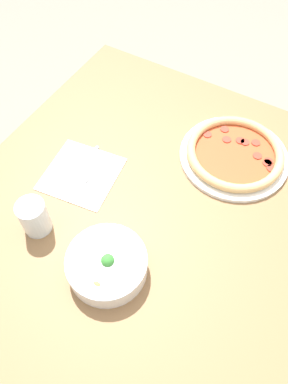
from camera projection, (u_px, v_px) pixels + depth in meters
ground_plane at (171, 310)px, 1.59m from camera, size 8.00×8.00×0.00m
dining_table at (184, 241)px, 1.05m from camera, size 1.24×1.09×0.74m
pizza at (235, 154)px, 1.09m from camera, size 0.32×0.32×0.04m
bowl at (107, 264)px, 0.88m from camera, size 0.19×0.19×0.08m
napkin at (82, 173)px, 1.07m from camera, size 0.22×0.22×0.00m
fork at (91, 176)px, 1.06m from camera, size 0.03×0.20×0.00m
knife at (77, 167)px, 1.08m from camera, size 0.03×0.21×0.01m
glass at (34, 217)px, 0.94m from camera, size 0.07×0.07×0.10m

